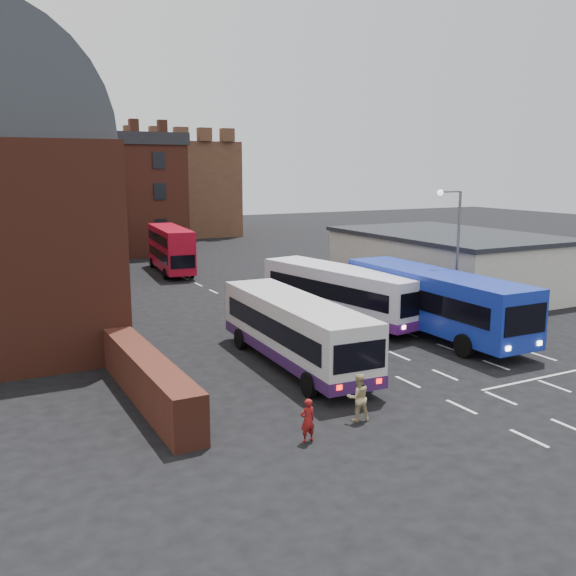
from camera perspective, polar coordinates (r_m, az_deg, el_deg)
name	(u,v)px	position (r m, az deg, el deg)	size (l,w,h in m)	color
ground	(396,377)	(28.11, 9.59, -7.77)	(180.00, 180.00, 0.00)	black
forecourt_wall	(148,379)	(25.20, -12.32, -7.91)	(1.20, 10.00, 1.80)	#602B1E
cream_building	(447,262)	(47.52, 13.93, 2.29)	(10.40, 16.40, 4.25)	beige
brick_terrace	(67,201)	(67.99, -19.05, 7.29)	(22.00, 10.00, 11.00)	brown
castle_keep	(135,189)	(89.98, -13.43, 8.59)	(22.00, 22.00, 12.00)	brown
bus_white_outbound	(295,327)	(28.78, 0.59, -3.46)	(3.20, 11.25, 3.04)	silver
bus_white_inbound	(340,290)	(37.30, 4.67, -0.15)	(4.53, 11.72, 3.12)	white
bus_blue	(434,298)	(34.86, 12.83, -0.87)	(3.27, 12.51, 3.40)	#152CA5
bus_red_double	(171,249)	(55.21, -10.39, 3.45)	(3.27, 9.83, 3.86)	#B30A21
street_lamp	(454,244)	(36.88, 14.54, 3.78)	(1.55, 0.40, 7.64)	slate
pedestrian_red	(308,420)	(21.27, 1.75, -11.67)	(0.54, 0.35, 1.47)	maroon
pedestrian_beige	(358,397)	(23.03, 6.26, -9.62)	(0.84, 0.65, 1.72)	tan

